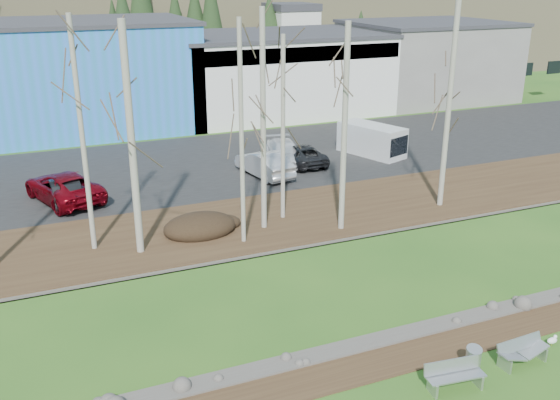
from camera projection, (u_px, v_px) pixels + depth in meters
name	position (u px, v px, depth m)	size (l,w,h in m)	color
dirt_strip	(367.00, 364.00, 19.70)	(80.00, 1.80, 0.03)	#382616
near_bank_rocks	(352.00, 348.00, 20.57)	(80.00, 0.80, 0.50)	#47423D
river	(300.00, 293.00, 24.12)	(80.00, 8.00, 0.90)	black
far_bank_rocks	(262.00, 252.00, 27.67)	(80.00, 0.80, 0.46)	#47423D
far_bank	(238.00, 225.00, 30.41)	(80.00, 7.00, 0.15)	#382616
parking_lot	(183.00, 167.00, 39.50)	(80.00, 14.00, 0.14)	black
building_blue	(58.00, 76.00, 48.02)	(20.40, 12.24, 8.30)	#2780C6
building_white	(274.00, 72.00, 54.83)	(18.36, 12.24, 6.80)	silver
building_grey	(426.00, 60.00, 60.60)	(14.28, 12.24, 7.30)	slate
bench_intact	(454.00, 375.00, 18.43)	(1.85, 0.75, 0.90)	#AFB1B4
bench_damaged	(522.00, 352.00, 19.67)	(1.81, 0.67, 0.79)	#AFB1B4
litter_bin	(473.00, 361.00, 19.18)	(0.47, 0.47, 0.81)	#AFB1B4
seagull	(552.00, 340.00, 20.68)	(0.46, 0.21, 0.33)	gold
dirt_mound	(200.00, 226.00, 29.23)	(3.46, 2.44, 0.68)	black
birch_1	(82.00, 138.00, 25.97)	(0.22, 0.22, 10.04)	#A9A798
birch_2	(132.00, 142.00, 25.69)	(0.32, 0.32, 9.86)	#A9A798
birch_3	(263.00, 123.00, 28.25)	(0.25, 0.25, 10.17)	#A9A798
birch_4	(283.00, 130.00, 29.67)	(0.21, 0.21, 8.91)	#A9A798
birch_5	(242.00, 136.00, 26.75)	(0.20, 0.20, 9.84)	#A9A798
birch_6	(344.00, 130.00, 28.23)	(0.27, 0.27, 9.58)	#A9A798
birch_7	(449.00, 108.00, 31.11)	(0.28, 0.28, 10.31)	#A9A798
car_1	(65.00, 190.00, 32.99)	(1.45, 4.16, 1.37)	black
car_2	(64.00, 187.00, 33.18)	(2.60, 5.64, 1.57)	maroon
car_3	(264.00, 164.00, 37.26)	(1.61, 4.61, 1.52)	silver
car_4	(301.00, 154.00, 39.69)	(2.11, 4.58, 1.27)	#232326
car_5	(285.00, 152.00, 39.90)	(1.93, 4.76, 1.38)	white
van_white	(374.00, 140.00, 41.53)	(3.32, 4.95, 2.00)	white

